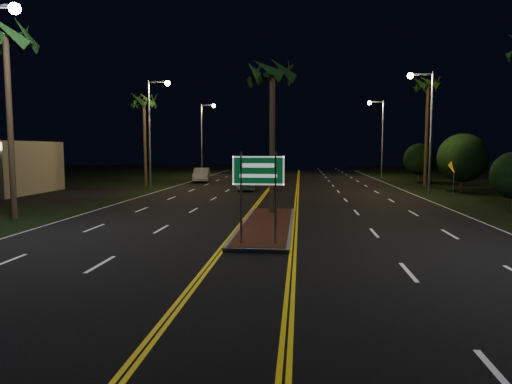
# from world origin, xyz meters

# --- Properties ---
(ground) EXTENTS (120.00, 120.00, 0.00)m
(ground) POSITION_xyz_m (0.00, 0.00, 0.00)
(ground) COLOR black
(ground) RESTS_ON ground
(median_island) EXTENTS (2.25, 10.25, 0.17)m
(median_island) POSITION_xyz_m (0.00, 7.00, 0.08)
(median_island) COLOR gray
(median_island) RESTS_ON ground
(highway_sign) EXTENTS (1.80, 0.08, 3.20)m
(highway_sign) POSITION_xyz_m (0.00, 2.80, 2.40)
(highway_sign) COLOR gray
(highway_sign) RESTS_ON ground
(streetlight_left_mid) EXTENTS (1.91, 0.44, 9.00)m
(streetlight_left_mid) POSITION_xyz_m (-10.61, 24.00, 5.66)
(streetlight_left_mid) COLOR gray
(streetlight_left_mid) RESTS_ON ground
(streetlight_left_far) EXTENTS (1.91, 0.44, 9.00)m
(streetlight_left_far) POSITION_xyz_m (-10.61, 44.00, 5.66)
(streetlight_left_far) COLOR gray
(streetlight_left_far) RESTS_ON ground
(streetlight_right_mid) EXTENTS (1.91, 0.44, 9.00)m
(streetlight_right_mid) POSITION_xyz_m (10.61, 22.00, 5.66)
(streetlight_right_mid) COLOR gray
(streetlight_right_mid) RESTS_ON ground
(streetlight_right_far) EXTENTS (1.91, 0.44, 9.00)m
(streetlight_right_far) POSITION_xyz_m (10.61, 42.00, 5.66)
(streetlight_right_far) COLOR gray
(streetlight_right_far) RESTS_ON ground
(palm_median) EXTENTS (2.40, 2.40, 8.30)m
(palm_median) POSITION_xyz_m (0.00, 10.50, 7.28)
(palm_median) COLOR #382819
(palm_median) RESTS_ON ground
(palm_left_near) EXTENTS (2.40, 2.40, 9.80)m
(palm_left_near) POSITION_xyz_m (-12.50, 8.00, 8.68)
(palm_left_near) COLOR #382819
(palm_left_near) RESTS_ON ground
(palm_left_far) EXTENTS (2.40, 2.40, 8.80)m
(palm_left_far) POSITION_xyz_m (-12.80, 28.00, 7.75)
(palm_left_far) COLOR #382819
(palm_left_far) RESTS_ON ground
(palm_right_far) EXTENTS (2.40, 2.40, 10.30)m
(palm_right_far) POSITION_xyz_m (12.80, 30.00, 9.14)
(palm_right_far) COLOR #382819
(palm_right_far) RESTS_ON ground
(shrub_mid) EXTENTS (3.78, 3.78, 4.62)m
(shrub_mid) POSITION_xyz_m (14.00, 24.00, 2.73)
(shrub_mid) COLOR #382819
(shrub_mid) RESTS_ON ground
(shrub_far) EXTENTS (3.24, 3.24, 3.96)m
(shrub_far) POSITION_xyz_m (13.80, 36.00, 2.34)
(shrub_far) COLOR #382819
(shrub_far) RESTS_ON ground
(car_near) EXTENTS (2.32, 4.48, 1.43)m
(car_near) POSITION_xyz_m (-3.03, 24.47, 0.72)
(car_near) COLOR silver
(car_near) RESTS_ON ground
(car_far) EXTENTS (2.86, 5.31, 1.69)m
(car_far) POSITION_xyz_m (-8.73, 33.44, 0.84)
(car_far) COLOR silver
(car_far) RESTS_ON ground
(warning_sign) EXTENTS (1.07, 0.52, 2.79)m
(warning_sign) POSITION_xyz_m (13.00, 22.75, 1.84)
(warning_sign) COLOR gray
(warning_sign) RESTS_ON ground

